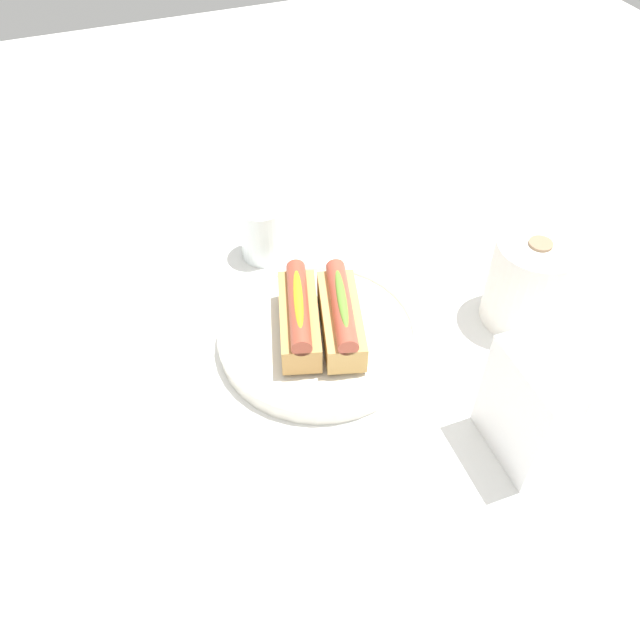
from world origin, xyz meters
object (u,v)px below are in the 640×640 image
(hotdog_back, at_px, (341,316))
(paper_towel_roll, at_px, (528,282))
(serving_bowl, at_px, (320,337))
(water_glass, at_px, (262,234))
(napkin_box, at_px, (524,411))
(hotdog_front, at_px, (299,316))

(hotdog_back, xyz_separation_m, paper_towel_roll, (0.04, 0.26, 0.01))
(serving_bowl, distance_m, water_glass, 0.21)
(paper_towel_roll, distance_m, napkin_box, 0.23)
(water_glass, bearing_deg, napkin_box, 20.49)
(hotdog_back, bearing_deg, water_glass, -169.70)
(hotdog_front, relative_size, paper_towel_roll, 1.18)
(hotdog_front, distance_m, napkin_box, 0.30)
(serving_bowl, xyz_separation_m, water_glass, (-0.21, -0.01, 0.02))
(hotdog_back, bearing_deg, napkin_box, 29.31)
(serving_bowl, distance_m, hotdog_front, 0.05)
(hotdog_front, xyz_separation_m, water_glass, (-0.20, 0.01, -0.02))
(hotdog_front, xyz_separation_m, hotdog_back, (0.02, 0.05, 0.00))
(hotdog_front, height_order, hotdog_back, same)
(hotdog_front, distance_m, water_glass, 0.20)
(paper_towel_roll, height_order, napkin_box, napkin_box)
(serving_bowl, height_order, napkin_box, napkin_box)
(water_glass, distance_m, napkin_box, 0.47)
(serving_bowl, xyz_separation_m, hotdog_front, (-0.01, -0.03, 0.04))
(hotdog_front, xyz_separation_m, napkin_box, (0.24, 0.18, 0.02))
(hotdog_front, bearing_deg, serving_bowl, 69.95)
(serving_bowl, distance_m, napkin_box, 0.28)
(hotdog_front, bearing_deg, napkin_box, 36.14)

